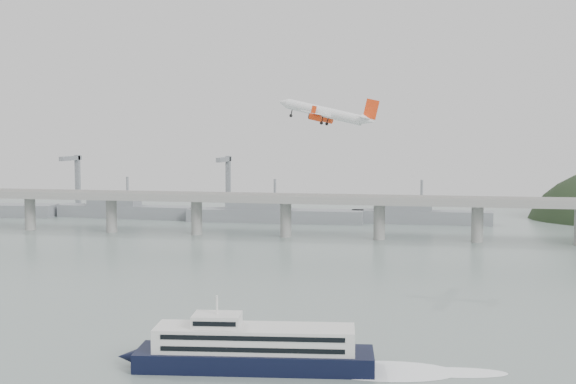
# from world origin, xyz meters

# --- Properties ---
(ground) EXTENTS (900.00, 900.00, 0.00)m
(ground) POSITION_xyz_m (0.00, 0.00, 0.00)
(ground) COLOR slate
(ground) RESTS_ON ground
(bridge) EXTENTS (800.00, 22.00, 23.90)m
(bridge) POSITION_xyz_m (-1.15, 200.00, 17.65)
(bridge) COLOR gray
(bridge) RESTS_ON ground
(distant_fleet) EXTENTS (453.00, 60.90, 40.00)m
(distant_fleet) POSITION_xyz_m (-155.36, 265.08, 6.22)
(distant_fleet) COLOR slate
(distant_fleet) RESTS_ON ground
(ferry) EXTENTS (93.41, 24.55, 17.64)m
(ferry) POSITION_xyz_m (8.08, -26.62, 4.78)
(ferry) COLOR black
(ferry) RESTS_ON ground
(airliner) EXTENTS (40.86, 37.45, 12.09)m
(airliner) POSITION_xyz_m (8.43, 87.15, 63.62)
(airliner) COLOR white
(airliner) RESTS_ON ground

